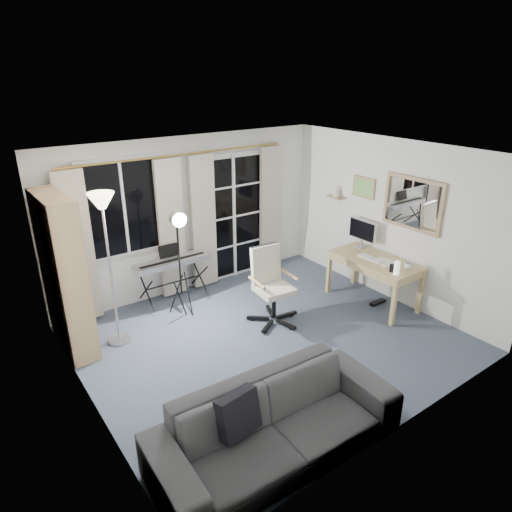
{
  "coord_description": "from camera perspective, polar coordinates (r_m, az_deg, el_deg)",
  "views": [
    {
      "loc": [
        -3.12,
        -4.03,
        3.29
      ],
      "look_at": [
        0.05,
        0.35,
        1.06
      ],
      "focal_mm": 32.0,
      "sensor_mm": 36.0,
      "label": 1
    }
  ],
  "objects": [
    {
      "name": "studio_light",
      "position": [
        6.16,
        -9.67,
        3.04
      ],
      "size": [
        0.3,
        0.32,
        1.59
      ],
      "rotation": [
        0.0,
        0.0,
        -0.08
      ],
      "color": "black",
      "rests_on": "floor"
    },
    {
      "name": "curtains",
      "position": [
        6.98,
        -8.63,
        3.84
      ],
      "size": [
        3.6,
        0.07,
        2.13
      ],
      "color": "gold",
      "rests_on": "floor"
    },
    {
      "name": "bookshelf",
      "position": [
        5.89,
        -23.05,
        -2.92
      ],
      "size": [
        0.34,
        0.94,
        2.0
      ],
      "rotation": [
        0.0,
        0.0,
        0.03
      ],
      "color": "tan",
      "rests_on": "floor"
    },
    {
      "name": "french_door",
      "position": [
        7.5,
        -2.91,
        4.83
      ],
      "size": [
        1.32,
        0.09,
        2.11
      ],
      "color": "white",
      "rests_on": "floor"
    },
    {
      "name": "office_chair",
      "position": [
        6.26,
        1.69,
        -2.76
      ],
      "size": [
        0.72,
        0.74,
        1.06
      ],
      "rotation": [
        0.0,
        0.0,
        -0.1
      ],
      "color": "black",
      "rests_on": "floor"
    },
    {
      "name": "framed_print",
      "position": [
        7.24,
        13.33,
        8.35
      ],
      "size": [
        0.03,
        0.42,
        0.32
      ],
      "color": "tan",
      "rests_on": "floor"
    },
    {
      "name": "monitor",
      "position": [
        7.19,
        13.15,
        3.08
      ],
      "size": [
        0.17,
        0.51,
        0.44
      ],
      "rotation": [
        0.0,
        0.0,
        0.0
      ],
      "color": "silver",
      "rests_on": "desk"
    },
    {
      "name": "torchiere_lamp",
      "position": [
        5.64,
        -18.42,
        3.7
      ],
      "size": [
        0.35,
        0.35,
        1.98
      ],
      "rotation": [
        0.0,
        0.0,
        0.11
      ],
      "color": "#B2B2B7",
      "rests_on": "floor"
    },
    {
      "name": "keyboard_piano",
      "position": [
        6.84,
        -10.44,
        -0.85
      ],
      "size": [
        1.15,
        0.56,
        0.83
      ],
      "rotation": [
        0.0,
        0.0,
        -0.01
      ],
      "color": "black",
      "rests_on": "floor"
    },
    {
      "name": "window",
      "position": [
        6.6,
        -16.26,
        5.8
      ],
      "size": [
        1.2,
        0.08,
        1.4
      ],
      "color": "white",
      "rests_on": "floor"
    },
    {
      "name": "sofa",
      "position": [
        4.28,
        2.56,
        -19.15
      ],
      "size": [
        2.33,
        0.79,
        0.9
      ],
      "rotation": [
        0.0,
        0.0,
        -0.05
      ],
      "color": "#333335",
      "rests_on": "floor"
    },
    {
      "name": "mug",
      "position": [
        6.66,
        18.5,
        -1.06
      ],
      "size": [
        0.12,
        0.09,
        0.12
      ],
      "primitive_type": "imported",
      "rotation": [
        0.0,
        0.0,
        0.0
      ],
      "color": "silver",
      "rests_on": "desk"
    },
    {
      "name": "wall_mirror",
      "position": [
        6.72,
        18.99,
        6.2
      ],
      "size": [
        0.04,
        0.94,
        0.74
      ],
      "color": "tan",
      "rests_on": "floor"
    },
    {
      "name": "floor",
      "position": [
        6.08,
        1.61,
        -10.48
      ],
      "size": [
        4.5,
        4.0,
        0.02
      ],
      "primitive_type": "cube",
      "color": "#3D4659",
      "rests_on": "ground"
    },
    {
      "name": "wall_shelf",
      "position": [
        7.57,
        10.01,
        7.7
      ],
      "size": [
        0.16,
        0.3,
        0.18
      ],
      "color": "tan",
      "rests_on": "floor"
    },
    {
      "name": "desk",
      "position": [
        6.91,
        14.57,
        -1.04
      ],
      "size": [
        0.66,
        1.32,
        0.71
      ],
      "rotation": [
        0.0,
        0.0,
        0.0
      ],
      "color": "tan",
      "rests_on": "floor"
    },
    {
      "name": "desk_clutter",
      "position": [
        6.77,
        15.61,
        -2.27
      ],
      "size": [
        0.42,
        0.8,
        0.9
      ],
      "rotation": [
        0.0,
        0.0,
        0.0
      ],
      "color": "white",
      "rests_on": "desk"
    }
  ]
}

